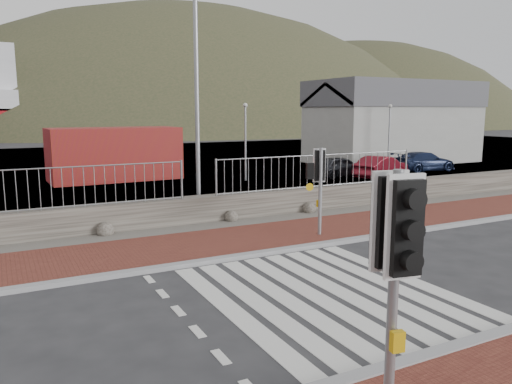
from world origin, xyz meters
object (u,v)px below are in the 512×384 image
shipping_container (115,154)px  car_c (424,161)px  car_a (340,167)px  streetlight (200,77)px  car_b (381,167)px  traffic_signal_near (395,246)px  traffic_signal_far (319,173)px

shipping_container → car_c: shipping_container is taller
car_a → streetlight: bearing=123.3°
shipping_container → car_c: size_ratio=1.62×
car_b → car_c: size_ratio=0.91×
traffic_signal_near → traffic_signal_far: bearing=71.6°
traffic_signal_far → car_c: bearing=-130.5°
car_a → car_b: 2.23m
car_a → car_b: bearing=-127.2°
traffic_signal_near → streetlight: size_ratio=0.36×
traffic_signal_near → traffic_signal_far: (4.45, 7.90, -0.30)m
traffic_signal_near → streetlight: (2.42, 12.10, 2.63)m
traffic_signal_far → traffic_signal_near: bearing=75.1°
streetlight → car_c: (17.24, 6.44, -4.24)m
streetlight → car_b: (12.54, 5.02, -4.22)m
traffic_signal_near → streetlight: streetlight is taller
shipping_container → car_a: (11.46, -4.83, -0.81)m
car_c → traffic_signal_near: bearing=135.3°
car_c → traffic_signal_far: bearing=126.9°
shipping_container → traffic_signal_far: bearing=-82.8°
car_a → traffic_signal_near: bearing=147.0°
car_b → car_c: (4.69, 1.42, -0.02)m
streetlight → traffic_signal_far: bearing=-73.5°
traffic_signal_far → streetlight: bearing=-49.8°
streetlight → shipping_container: 11.81m
streetlight → car_c: bearing=11.3°
traffic_signal_far → car_b: (10.52, 9.23, -1.29)m
car_a → car_b: size_ratio=0.92×
car_c → car_b: bearing=108.8°
car_b → car_c: car_b is taller
traffic_signal_near → car_b: bearing=59.8°
traffic_signal_near → car_b: traffic_signal_near is taller
traffic_signal_near → shipping_container: size_ratio=0.45×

